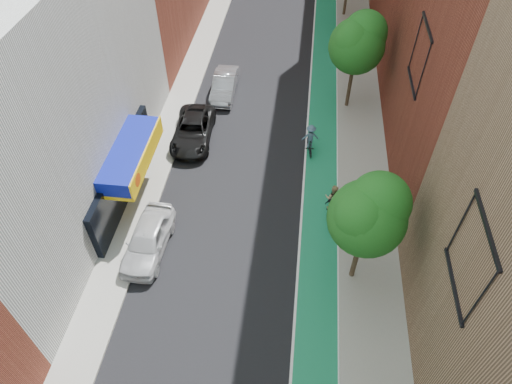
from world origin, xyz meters
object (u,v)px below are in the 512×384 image
(parked_car_white, at_px, (148,239))
(cyclist_lane_mid, at_px, (335,212))
(parked_car_silver, at_px, (224,85))
(parked_car_black, at_px, (193,130))
(cyclist_lane_near, at_px, (332,203))
(cyclist_lane_far, at_px, (310,141))

(parked_car_white, bearing_deg, cyclist_lane_mid, 19.54)
(parked_car_silver, bearing_deg, parked_car_white, -96.84)
(parked_car_white, height_order, parked_car_black, parked_car_white)
(parked_car_black, xyz_separation_m, cyclist_lane_mid, (8.92, -5.96, 0.17))
(parked_car_black, bearing_deg, cyclist_lane_near, -34.20)
(parked_car_white, xyz_separation_m, cyclist_lane_far, (7.80, 8.54, 0.08))
(parked_car_silver, xyz_separation_m, cyclist_lane_near, (7.63, -10.57, 0.13))
(parked_car_black, relative_size, cyclist_lane_near, 2.49)
(cyclist_lane_far, bearing_deg, cyclist_lane_near, 94.53)
(parked_car_silver, distance_m, cyclist_lane_mid, 13.64)
(parked_car_silver, xyz_separation_m, cyclist_lane_mid, (7.77, -11.21, 0.15))
(cyclist_lane_near, xyz_separation_m, cyclist_lane_mid, (0.15, -0.64, 0.02))
(cyclist_lane_far, bearing_deg, parked_car_white, 37.06)
(parked_car_silver, relative_size, cyclist_lane_mid, 1.97)
(parked_car_black, height_order, cyclist_lane_near, cyclist_lane_near)
(cyclist_lane_near, bearing_deg, cyclist_lane_far, -66.34)
(parked_car_black, xyz_separation_m, cyclist_lane_near, (8.77, -5.32, 0.15))
(parked_car_silver, relative_size, cyclist_lane_far, 2.26)
(parked_car_white, distance_m, parked_car_black, 8.85)
(parked_car_silver, bearing_deg, parked_car_black, -102.95)
(cyclist_lane_mid, bearing_deg, parked_car_white, 28.19)
(cyclist_lane_mid, height_order, cyclist_lane_far, cyclist_lane_mid)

